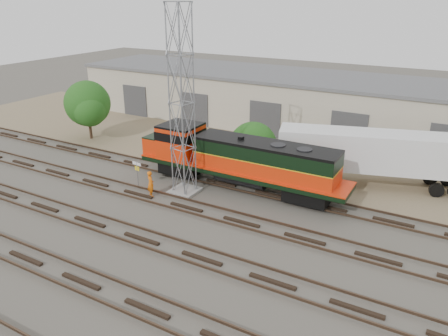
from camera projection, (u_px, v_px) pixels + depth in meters
The scene contains 11 objects.
ground at pixel (229, 234), 25.16m from camera, with size 140.00×140.00×0.00m, color #47423A.
dirt_strip at pixel (314, 156), 37.29m from camera, with size 80.00×16.00×0.02m, color #726047.
tracks at pixel (202, 258), 22.70m from camera, with size 80.00×20.40×0.28m.
warehouse at pixel (343, 106), 42.74m from camera, with size 58.40×10.40×5.30m.
locomotive at pixel (237, 159), 30.44m from camera, with size 15.56×2.73×3.74m.
signal_tower at pixel (182, 107), 28.23m from camera, with size 1.84×1.84×12.47m.
sign_post at pixel (137, 170), 30.64m from camera, with size 0.81×0.14×1.99m.
worker at pixel (151, 184), 29.59m from camera, with size 0.66×0.44×1.82m, color #E1600C.
semi_trailer at pixel (375, 153), 30.71m from camera, with size 13.01×6.09×3.94m.
tree_west at pixel (88, 105), 40.37m from camera, with size 4.44×4.23×5.54m.
tree_mid at pixel (254, 148), 34.44m from camera, with size 4.02×3.82×3.82m.
Camera 1 is at (10.52, -19.28, 12.86)m, focal length 35.00 mm.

